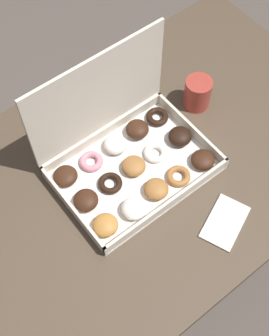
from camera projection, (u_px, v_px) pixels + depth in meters
name	position (u px, v px, depth m)	size (l,w,h in m)	color
ground_plane	(140.00, 261.00, 1.93)	(8.00, 8.00, 0.00)	#564C44
dining_table	(143.00, 185.00, 1.35)	(1.26, 0.78, 0.77)	#4C3D2D
donut_box	(126.00, 153.00, 1.21)	(0.40, 0.29, 0.31)	silver
coffee_mug	(198.00, 93.00, 1.32)	(0.08, 0.08, 0.09)	#A3382D
paper_napkin	(225.00, 222.00, 1.17)	(0.16, 0.13, 0.01)	silver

